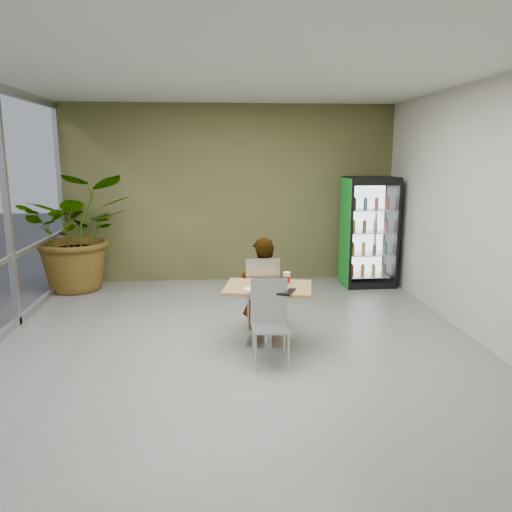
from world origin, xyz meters
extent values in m
plane|color=gray|center=(0.00, 0.00, 0.00)|extent=(7.00, 7.00, 0.00)
cube|color=#AF7C4B|center=(0.37, 0.15, 0.73)|extent=(1.15, 0.90, 0.04)
cylinder|color=#B0B2B4|center=(0.37, 0.15, 0.35)|extent=(0.10, 0.10, 0.71)
cube|color=#B0B2B4|center=(0.37, 0.15, 0.02)|extent=(0.58, 0.50, 0.04)
cube|color=#B0B2B4|center=(0.35, 0.81, 0.47)|extent=(0.46, 0.46, 0.03)
cube|color=#B0B2B4|center=(0.34, 0.60, 0.73)|extent=(0.44, 0.05, 0.52)
cylinder|color=#B0B2B4|center=(0.55, 0.99, 0.24)|extent=(0.03, 0.03, 0.47)
cylinder|color=#B0B2B4|center=(0.18, 1.01, 0.24)|extent=(0.03, 0.03, 0.47)
cylinder|color=#B0B2B4|center=(0.53, 0.61, 0.24)|extent=(0.03, 0.03, 0.47)
cylinder|color=#B0B2B4|center=(0.16, 0.63, 0.24)|extent=(0.03, 0.03, 0.47)
cube|color=#B0B2B4|center=(0.33, -0.45, 0.45)|extent=(0.42, 0.42, 0.03)
cube|color=#B0B2B4|center=(0.33, -0.25, 0.69)|extent=(0.42, 0.03, 0.49)
cylinder|color=#B0B2B4|center=(0.15, -0.62, 0.22)|extent=(0.02, 0.02, 0.45)
cylinder|color=#B0B2B4|center=(0.51, -0.63, 0.22)|extent=(0.02, 0.02, 0.45)
cylinder|color=#B0B2B4|center=(0.16, -0.27, 0.22)|extent=(0.02, 0.02, 0.45)
cylinder|color=#B0B2B4|center=(0.51, -0.27, 0.22)|extent=(0.02, 0.02, 0.45)
imported|color=black|center=(0.35, 0.76, 0.47)|extent=(0.59, 0.40, 1.55)
cylinder|color=white|center=(0.38, 0.15, 0.76)|extent=(0.22, 0.22, 0.01)
cylinder|color=white|center=(0.60, 0.19, 0.82)|extent=(0.08, 0.08, 0.15)
cylinder|color=#B6110B|center=(0.60, 0.19, 0.82)|extent=(0.09, 0.09, 0.08)
cylinder|color=white|center=(0.60, 0.19, 0.90)|extent=(0.09, 0.09, 0.01)
cube|color=white|center=(0.13, -0.02, 0.76)|extent=(0.20, 0.20, 0.02)
cube|color=black|center=(0.43, -0.11, 0.76)|extent=(0.48, 0.43, 0.02)
cube|color=black|center=(2.44, 2.91, 0.96)|extent=(0.88, 0.69, 1.93)
cube|color=green|center=(2.00, 2.91, 0.96)|extent=(0.03, 0.66, 1.89)
cube|color=silver|center=(2.44, 2.58, 0.98)|extent=(0.69, 0.03, 1.54)
imported|color=#2B6C2F|center=(-2.62, 3.03, 1.00)|extent=(2.13, 1.95, 2.00)
camera|label=1|loc=(-0.24, -5.63, 2.30)|focal=35.00mm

